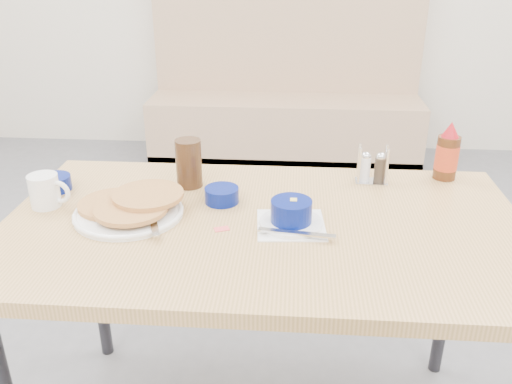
# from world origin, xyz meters

# --- Properties ---
(booth_bench) EXTENTS (1.90, 0.56, 1.22)m
(booth_bench) POSITION_xyz_m (0.00, 2.78, 0.35)
(booth_bench) COLOR tan
(booth_bench) RESTS_ON ground
(dining_table) EXTENTS (1.40, 0.80, 0.76)m
(dining_table) POSITION_xyz_m (0.00, 0.25, 0.70)
(dining_table) COLOR tan
(dining_table) RESTS_ON ground
(pancake_plate) EXTENTS (0.30, 0.30, 0.05)m
(pancake_plate) POSITION_xyz_m (-0.37, 0.26, 0.78)
(pancake_plate) COLOR white
(pancake_plate) RESTS_ON dining_table
(coffee_mug) EXTENTS (0.12, 0.08, 0.09)m
(coffee_mug) POSITION_xyz_m (-0.61, 0.30, 0.81)
(coffee_mug) COLOR white
(coffee_mug) RESTS_ON dining_table
(grits_setting) EXTENTS (0.21, 0.19, 0.07)m
(grits_setting) POSITION_xyz_m (0.07, 0.23, 0.79)
(grits_setting) COLOR white
(grits_setting) RESTS_ON dining_table
(creamer_bowl) EXTENTS (0.10, 0.10, 0.04)m
(creamer_bowl) POSITION_xyz_m (-0.64, 0.41, 0.78)
(creamer_bowl) COLOR #041262
(creamer_bowl) RESTS_ON dining_table
(butter_bowl) EXTENTS (0.10, 0.10, 0.04)m
(butter_bowl) POSITION_xyz_m (-0.13, 0.36, 0.78)
(butter_bowl) COLOR #041262
(butter_bowl) RESTS_ON dining_table
(amber_tumbler) EXTENTS (0.10, 0.10, 0.15)m
(amber_tumbler) POSITION_xyz_m (-0.24, 0.47, 0.83)
(amber_tumbler) COLOR #372111
(amber_tumbler) RESTS_ON dining_table
(condiment_caddy) EXTENTS (0.10, 0.06, 0.12)m
(condiment_caddy) POSITION_xyz_m (0.32, 0.54, 0.80)
(condiment_caddy) COLOR silver
(condiment_caddy) RESTS_ON dining_table
(syrup_bottle) EXTENTS (0.07, 0.07, 0.19)m
(syrup_bottle) POSITION_xyz_m (0.55, 0.59, 0.84)
(syrup_bottle) COLOR #47230F
(syrup_bottle) RESTS_ON dining_table
(sugar_wrapper) EXTENTS (0.04, 0.04, 0.00)m
(sugar_wrapper) POSITION_xyz_m (-0.11, 0.20, 0.76)
(sugar_wrapper) COLOR #FA5353
(sugar_wrapper) RESTS_ON dining_table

